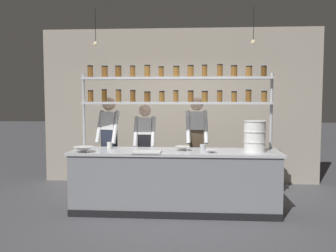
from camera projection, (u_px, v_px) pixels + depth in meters
ground_plane at (175, 211)px, 5.63m from camera, size 40.00×40.00×0.00m
back_wall at (180, 106)px, 7.46m from camera, size 5.49×0.12×3.06m
prep_counter at (175, 181)px, 5.59m from camera, size 3.09×0.76×0.92m
spice_shelf_unit at (175, 92)px, 5.82m from camera, size 2.98×0.28×2.22m
chef_left at (109, 141)px, 6.19m from camera, size 0.41×0.33×1.71m
chef_center at (145, 145)px, 6.25m from camera, size 0.36×0.28×1.59m
chef_right at (196, 141)px, 6.19m from camera, size 0.38×0.31×1.71m
container_stack at (255, 136)px, 5.44m from camera, size 0.32×0.32×0.45m
cutting_board at (147, 152)px, 5.32m from camera, size 0.40×0.26×0.02m
prep_bowl_near_left at (211, 151)px, 5.34m from camera, size 0.16×0.16×0.04m
prep_bowl_center_front at (182, 148)px, 5.56m from camera, size 0.23×0.23×0.06m
prep_bowl_center_back at (83, 150)px, 5.38m from camera, size 0.29×0.29×0.08m
serving_cup_front at (203, 147)px, 5.61m from camera, size 0.09×0.09×0.09m
serving_cup_by_board at (109, 145)px, 5.75m from camera, size 0.08×0.08×0.10m
pendant_light_row at (173, 41)px, 5.43m from camera, size 2.37×0.07×0.54m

